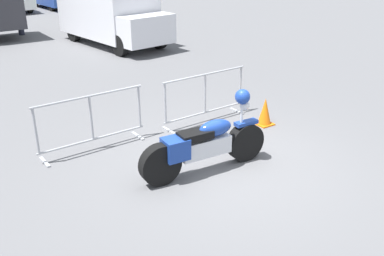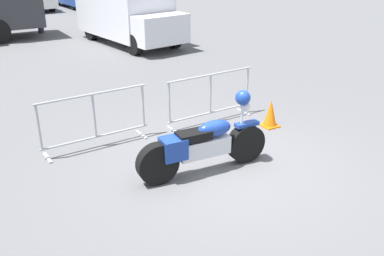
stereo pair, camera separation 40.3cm
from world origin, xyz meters
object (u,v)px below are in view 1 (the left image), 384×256
object	(u,v)px
motorcycle	(205,144)
delivery_van	(110,11)
pedestrian	(18,13)
traffic_cone	(265,112)
crowd_barrier_far	(205,97)
crowd_barrier_near	(92,122)

from	to	relation	value
motorcycle	delivery_van	world-z (taller)	delivery_van
pedestrian	traffic_cone	size ratio (longest dim) A/B	2.86
crowd_barrier_far	crowd_barrier_near	bearing A→B (deg)	180.00
motorcycle	crowd_barrier_far	bearing A→B (deg)	58.09
crowd_barrier_far	delivery_van	size ratio (longest dim) A/B	0.40
crowd_barrier_far	pedestrian	world-z (taller)	pedestrian
delivery_van	crowd_barrier_far	bearing A→B (deg)	-18.93
motorcycle	delivery_van	xyz separation A→B (m)	(2.73, 10.21, 0.73)
crowd_barrier_far	pedestrian	xyz separation A→B (m)	(-1.06, 12.12, 0.37)
crowd_barrier_near	crowd_barrier_far	size ratio (longest dim) A/B	1.00
pedestrian	traffic_cone	distance (m)	13.15
motorcycle	crowd_barrier_far	world-z (taller)	motorcycle
crowd_barrier_far	delivery_van	world-z (taller)	delivery_van
motorcycle	crowd_barrier_near	distance (m)	2.23
motorcycle	pedestrian	distance (m)	13.96
motorcycle	pedestrian	size ratio (longest dim) A/B	1.40
crowd_barrier_far	pedestrian	bearing A→B (deg)	94.98
traffic_cone	crowd_barrier_far	bearing A→B (deg)	138.08
crowd_barrier_near	crowd_barrier_far	world-z (taller)	same
crowd_barrier_near	pedestrian	xyz separation A→B (m)	(1.48, 12.12, 0.37)
motorcycle	delivery_van	bearing A→B (deg)	77.78
delivery_van	traffic_cone	bearing A→B (deg)	-12.17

